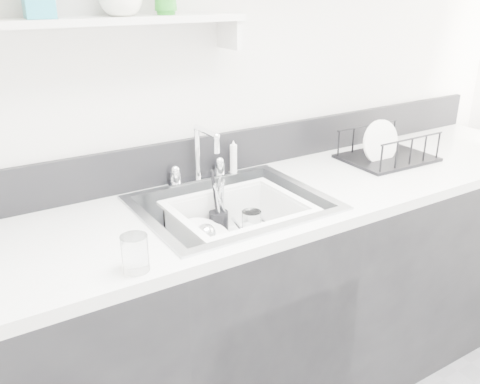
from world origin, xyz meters
TOP-DOWN VIEW (x-y plane):
  - counter_run at (0.00, 1.19)m, footprint 3.20×0.62m
  - backsplash at (0.00, 1.49)m, footprint 3.20×0.02m
  - sink at (0.00, 1.19)m, footprint 0.64×0.52m
  - faucet at (0.00, 1.44)m, footprint 0.26×0.18m
  - side_sprayer at (0.16, 1.44)m, footprint 0.03×0.03m
  - wall_shelf at (-0.35, 1.42)m, footprint 1.00×0.16m
  - wash_tub at (0.00, 1.16)m, footprint 0.52×0.46m
  - plate_stack at (-0.09, 1.20)m, footprint 0.23×0.23m
  - utensil_cup at (-0.01, 1.28)m, footprint 0.07×0.07m
  - ladle at (-0.04, 1.18)m, footprint 0.29×0.19m
  - tumbler_in_tub at (0.08, 1.19)m, footprint 0.09×0.09m
  - tumbler_counter at (-0.45, 0.95)m, footprint 0.08×0.08m
  - dish_rack at (0.82, 1.25)m, footprint 0.39×0.30m
  - bowl_small at (0.10, 1.14)m, footprint 0.12×0.12m

SIDE VIEW (x-z plane):
  - counter_run at x=0.00m, z-range 0.00..0.92m
  - bowl_small at x=0.10m, z-range 0.77..0.80m
  - plate_stack at x=-0.09m, z-range 0.75..0.84m
  - ladle at x=-0.04m, z-range 0.77..0.85m
  - tumbler_in_tub at x=0.08m, z-range 0.77..0.87m
  - utensil_cup at x=-0.01m, z-range 0.70..0.94m
  - sink at x=0.00m, z-range 0.73..0.93m
  - wash_tub at x=0.00m, z-range 0.75..0.93m
  - tumbler_counter at x=-0.45m, z-range 0.92..1.02m
  - faucet at x=0.00m, z-range 0.87..1.09m
  - dish_rack at x=0.82m, z-range 0.92..1.05m
  - side_sprayer at x=0.16m, z-range 0.92..1.06m
  - backsplash at x=0.00m, z-range 0.92..1.08m
  - wall_shelf at x=-0.35m, z-range 1.45..1.57m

